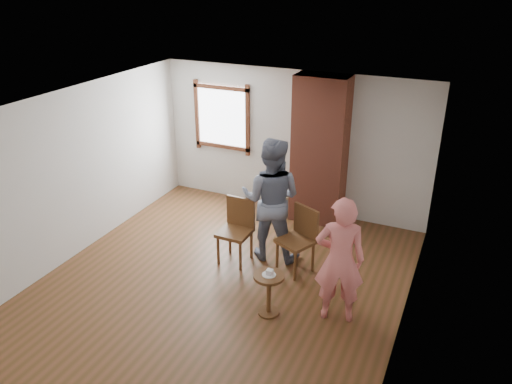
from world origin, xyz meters
TOP-DOWN VIEW (x-y plane):
  - ground at (0.00, 0.00)m, footprint 5.50×5.50m
  - room_shell at (-0.06, 0.61)m, footprint 5.04×5.52m
  - brick_chimney at (0.60, 2.50)m, footprint 0.90×0.50m
  - stoneware_crock at (0.02, 2.40)m, footprint 0.35×0.35m
  - dark_pot at (-0.58, 1.78)m, footprint 0.17×0.17m
  - dining_chair_left at (-0.10, 0.69)m, footprint 0.48×0.48m
  - dining_chair_right at (0.87, 0.82)m, footprint 0.62×0.62m
  - side_table at (0.87, -0.36)m, footprint 0.40×0.40m
  - cake_plate at (0.87, -0.36)m, footprint 0.18×0.18m
  - cake_slice at (0.88, -0.36)m, footprint 0.08×0.07m
  - man at (0.33, 1.00)m, footprint 1.04×0.87m
  - person_pink at (1.70, -0.06)m, footprint 0.72×0.57m

SIDE VIEW (x-z plane):
  - ground at x=0.00m, z-range 0.00..0.00m
  - dark_pot at x=-0.58m, z-range 0.00..0.15m
  - stoneware_crock at x=0.02m, z-range 0.00..0.42m
  - side_table at x=0.87m, z-range 0.10..0.70m
  - dining_chair_right at x=0.87m, z-range 0.06..1.06m
  - dining_chair_left at x=-0.10m, z-range 0.06..1.07m
  - cake_plate at x=0.87m, z-range 0.60..0.61m
  - cake_slice at x=0.88m, z-range 0.61..0.67m
  - person_pink at x=1.70m, z-range 0.00..1.72m
  - man at x=0.33m, z-range 0.00..1.95m
  - brick_chimney at x=0.60m, z-range 0.00..2.60m
  - room_shell at x=-0.06m, z-range 0.50..3.12m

